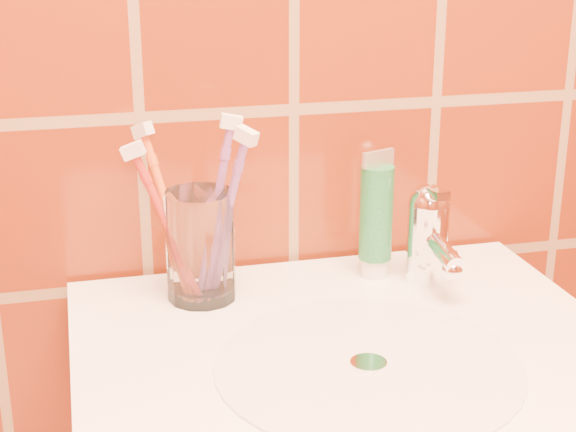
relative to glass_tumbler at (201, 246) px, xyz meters
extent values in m
cube|color=white|center=(0.13, -0.15, -0.14)|extent=(0.56, 0.46, 0.16)
cylinder|color=silver|center=(0.13, -0.20, -0.06)|extent=(0.30, 0.30, 0.00)
cylinder|color=white|center=(0.13, -0.20, -0.06)|extent=(0.04, 0.04, 0.00)
cylinder|color=white|center=(0.00, 0.00, 0.00)|extent=(0.10, 0.10, 0.13)
cylinder|color=white|center=(0.21, 0.01, -0.05)|extent=(0.03, 0.03, 0.02)
cylinder|color=#186532|center=(0.21, 0.01, 0.02)|extent=(0.04, 0.04, 0.11)
cube|color=beige|center=(0.21, 0.01, 0.08)|extent=(0.04, 0.01, 0.02)
cylinder|color=white|center=(0.27, -0.01, -0.02)|extent=(0.05, 0.05, 0.09)
sphere|color=white|center=(0.27, -0.01, 0.03)|extent=(0.05, 0.05, 0.05)
cylinder|color=white|center=(0.27, -0.05, -0.01)|extent=(0.02, 0.09, 0.03)
cube|color=white|center=(0.27, -0.03, 0.05)|extent=(0.02, 0.06, 0.01)
camera|label=1|loc=(-0.13, -0.91, 0.36)|focal=55.00mm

